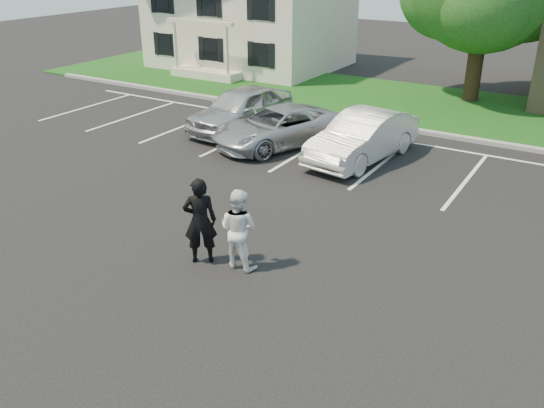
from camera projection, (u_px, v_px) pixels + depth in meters
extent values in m
plane|color=black|center=(249.00, 270.00, 12.93)|extent=(90.00, 90.00, 0.00)
cube|color=gray|center=(420.00, 131.00, 22.23)|extent=(40.00, 0.30, 0.15)
cube|color=#124B11|center=(449.00, 109.00, 25.35)|extent=(44.00, 8.00, 0.08)
cube|color=white|center=(87.00, 107.00, 25.79)|extent=(0.12, 5.20, 0.01)
cube|color=white|center=(133.00, 116.00, 24.46)|extent=(0.12, 5.20, 0.01)
cube|color=white|center=(184.00, 126.00, 23.13)|extent=(0.12, 5.20, 0.01)
cube|color=white|center=(242.00, 137.00, 21.80)|extent=(0.12, 5.20, 0.01)
cube|color=white|center=(307.00, 150.00, 20.48)|extent=(0.12, 5.20, 0.01)
cube|color=white|center=(381.00, 164.00, 19.15)|extent=(0.12, 5.20, 0.01)
cube|color=white|center=(466.00, 180.00, 17.82)|extent=(0.12, 5.20, 0.01)
cube|color=white|center=(446.00, 148.00, 20.58)|extent=(34.00, 0.12, 0.01)
cube|color=beige|center=(251.00, 20.00, 33.57)|extent=(10.00, 8.00, 5.20)
cube|color=beige|center=(209.00, 74.00, 31.20)|extent=(4.00, 1.60, 0.50)
cylinder|color=beige|center=(176.00, 52.00, 31.08)|extent=(0.18, 0.18, 2.70)
cylinder|color=beige|center=(227.00, 58.00, 29.47)|extent=(0.18, 0.18, 2.70)
cube|color=beige|center=(199.00, 22.00, 29.59)|extent=(4.20, 0.25, 0.20)
cube|color=black|center=(211.00, 49.00, 30.90)|extent=(0.90, 0.06, 1.20)
cube|color=black|center=(209.00, 4.00, 29.95)|extent=(0.90, 0.06, 1.20)
cube|color=black|center=(201.00, 48.00, 31.20)|extent=(0.32, 0.05, 1.25)
cube|color=black|center=(221.00, 50.00, 30.59)|extent=(0.32, 0.05, 1.25)
cylinder|color=black|center=(474.00, 67.00, 26.06)|extent=(0.70, 0.70, 3.20)
sphere|color=#195016|center=(486.00, 0.00, 23.47)|extent=(4.00, 4.00, 4.00)
imported|color=black|center=(200.00, 221.00, 12.90)|extent=(0.90, 0.84, 2.06)
imported|color=white|center=(238.00, 229.00, 12.73)|extent=(0.93, 0.73, 1.88)
imported|color=silver|center=(241.00, 109.00, 22.33)|extent=(2.47, 5.10, 1.68)
imported|color=#AEB1B6|center=(278.00, 127.00, 20.65)|extent=(3.98, 5.45, 1.38)
imported|color=silver|center=(363.00, 137.00, 19.23)|extent=(2.38, 5.05, 1.60)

